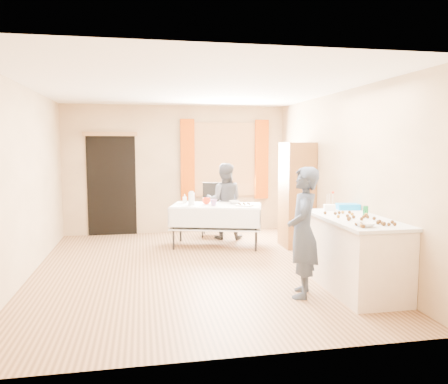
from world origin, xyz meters
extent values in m
cube|color=#9E7047|center=(0.00, 0.00, -0.01)|extent=(4.50, 5.50, 0.02)
cube|color=white|center=(0.00, 0.00, 2.61)|extent=(4.50, 5.50, 0.02)
cube|color=tan|center=(0.00, 2.76, 1.30)|extent=(4.50, 0.02, 2.60)
cube|color=tan|center=(0.00, -2.76, 1.30)|extent=(4.50, 0.02, 2.60)
cube|color=tan|center=(-2.26, 0.00, 1.30)|extent=(0.02, 5.50, 2.60)
cube|color=tan|center=(2.26, 0.00, 1.30)|extent=(0.02, 5.50, 2.60)
cube|color=olive|center=(1.00, 2.72, 1.50)|extent=(1.32, 0.06, 1.52)
cube|color=white|center=(1.00, 2.71, 1.50)|extent=(1.20, 0.02, 1.40)
cube|color=#B14004|center=(0.22, 2.67, 1.50)|extent=(0.28, 0.06, 1.65)
cube|color=#B14004|center=(1.78, 2.67, 1.50)|extent=(0.28, 0.06, 1.65)
cube|color=black|center=(-1.30, 2.73, 1.00)|extent=(0.95, 0.04, 2.00)
cube|color=olive|center=(-1.30, 2.70, 2.02)|extent=(1.05, 0.06, 0.08)
cube|color=brown|center=(1.99, 1.09, 0.92)|extent=(0.50, 0.60, 1.85)
cube|color=beige|center=(1.89, -1.28, 0.43)|extent=(0.71, 1.56, 0.86)
cube|color=silver|center=(1.89, -1.28, 0.89)|extent=(0.77, 1.62, 0.04)
cube|color=silver|center=(0.59, 1.34, 0.73)|extent=(1.69, 1.16, 0.04)
cube|color=black|center=(0.67, 2.24, 0.46)|extent=(0.52, 0.52, 0.06)
cube|color=black|center=(0.71, 2.43, 0.74)|extent=(0.43, 0.14, 0.62)
imported|color=#283144|center=(1.16, -1.39, 0.77)|extent=(0.82, 0.76, 1.55)
imported|color=black|center=(0.85, 1.96, 0.73)|extent=(0.97, 0.89, 1.46)
cylinder|color=#157B3A|center=(2.09, -1.14, 0.97)|extent=(0.07, 0.07, 0.12)
imported|color=white|center=(1.71, -1.86, 0.93)|extent=(0.31, 0.31, 0.05)
cube|color=white|center=(1.82, -0.66, 0.95)|extent=(0.17, 0.13, 0.08)
cube|color=#0A8CEF|center=(2.11, -0.63, 0.95)|extent=(0.33, 0.25, 0.08)
cylinder|color=silver|center=(0.15, 1.39, 0.86)|extent=(0.13, 0.13, 0.22)
imported|color=red|center=(0.42, 1.43, 0.81)|extent=(0.27, 0.27, 0.12)
imported|color=red|center=(0.52, 1.23, 0.81)|extent=(0.14, 0.14, 0.11)
imported|color=white|center=(0.92, 1.39, 0.78)|extent=(0.21, 0.21, 0.06)
cube|color=white|center=(1.04, 1.12, 0.76)|extent=(0.34, 0.31, 0.02)
imported|color=white|center=(0.06, 1.68, 0.83)|extent=(0.09, 0.09, 0.16)
sphere|color=#3F2314|center=(1.63, -1.91, 0.93)|extent=(0.04, 0.04, 0.04)
sphere|color=#321B09|center=(1.95, -1.83, 0.93)|extent=(0.04, 0.04, 0.04)
sphere|color=#321B09|center=(2.09, -1.76, 0.93)|extent=(0.04, 0.04, 0.04)
sphere|color=#321B09|center=(2.04, -1.88, 0.93)|extent=(0.04, 0.04, 0.04)
sphere|color=#321B09|center=(1.91, -1.77, 0.93)|extent=(0.04, 0.04, 0.04)
sphere|color=#321B09|center=(1.62, -0.98, 0.93)|extent=(0.04, 0.04, 0.04)
sphere|color=#3F2314|center=(1.86, -0.98, 0.93)|extent=(0.04, 0.04, 0.04)
sphere|color=#321B09|center=(2.04, -1.27, 0.93)|extent=(0.04, 0.04, 0.04)
sphere|color=#321B09|center=(1.73, -1.04, 0.93)|extent=(0.04, 0.04, 0.04)
sphere|color=#321B09|center=(2.00, -1.37, 0.93)|extent=(0.04, 0.04, 0.04)
sphere|color=#321B09|center=(1.95, -1.36, 0.93)|extent=(0.04, 0.04, 0.04)
sphere|color=#321B09|center=(1.83, -1.35, 0.93)|extent=(0.04, 0.04, 0.04)
sphere|color=#3F2314|center=(1.74, -1.71, 0.93)|extent=(0.04, 0.04, 0.04)
sphere|color=#321B09|center=(2.02, -1.49, 0.93)|extent=(0.04, 0.04, 0.04)
sphere|color=#321B09|center=(1.67, -1.82, 0.93)|extent=(0.04, 0.04, 0.04)
sphere|color=#321B09|center=(1.63, -1.79, 0.93)|extent=(0.04, 0.04, 0.04)
sphere|color=#321B09|center=(1.80, -1.00, 0.93)|extent=(0.04, 0.04, 0.04)
sphere|color=#321B09|center=(1.93, -1.72, 0.93)|extent=(0.04, 0.04, 0.04)
sphere|color=#3F2314|center=(2.07, -1.21, 0.93)|extent=(0.04, 0.04, 0.04)
sphere|color=#321B09|center=(1.97, -1.69, 0.93)|extent=(0.04, 0.04, 0.04)
sphere|color=#321B09|center=(1.86, -1.48, 0.93)|extent=(0.04, 0.04, 0.04)
sphere|color=#321B09|center=(1.92, -1.86, 0.93)|extent=(0.04, 0.04, 0.04)
sphere|color=#321B09|center=(1.74, -1.42, 0.93)|extent=(0.04, 0.04, 0.04)
sphere|color=#321B09|center=(1.71, -1.44, 0.93)|extent=(0.04, 0.04, 0.04)
sphere|color=#3F2314|center=(1.66, -1.28, 0.93)|extent=(0.04, 0.04, 0.04)
sphere|color=#321B09|center=(1.69, -1.49, 0.93)|extent=(0.04, 0.04, 0.04)
sphere|color=#321B09|center=(2.01, -1.29, 0.93)|extent=(0.04, 0.04, 0.04)
sphere|color=#321B09|center=(1.94, -1.80, 0.93)|extent=(0.04, 0.04, 0.04)
sphere|color=#321B09|center=(1.97, -1.88, 0.93)|extent=(0.04, 0.04, 0.04)
sphere|color=#321B09|center=(1.63, -1.94, 0.93)|extent=(0.04, 0.04, 0.04)
sphere|color=#3F2314|center=(1.92, -1.13, 0.93)|extent=(0.04, 0.04, 0.04)
sphere|color=#321B09|center=(1.79, -1.25, 0.93)|extent=(0.04, 0.04, 0.04)
sphere|color=#321B09|center=(1.95, -0.99, 0.93)|extent=(0.04, 0.04, 0.04)
camera|label=1|loc=(-0.70, -6.21, 1.80)|focal=35.00mm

